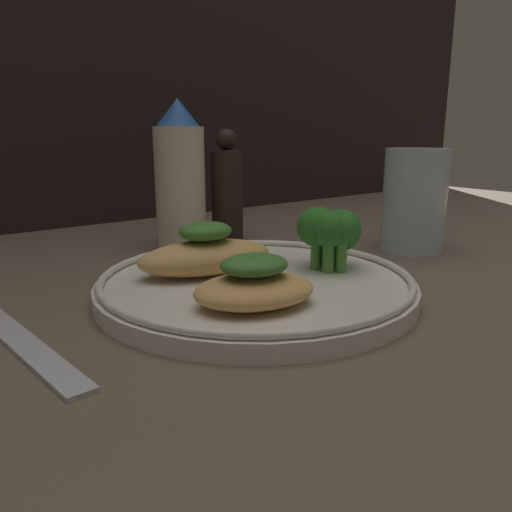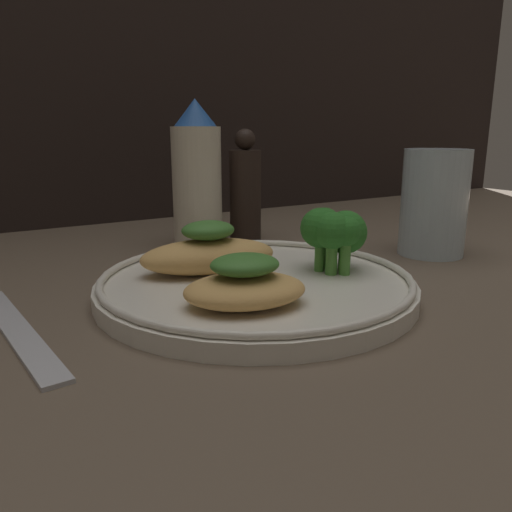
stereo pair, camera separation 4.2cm
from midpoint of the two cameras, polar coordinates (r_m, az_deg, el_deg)
ground_plane at (r=42.64cm, az=-2.80°, el=-5.12°), size 180.00×180.00×1.00cm
plate at (r=42.17cm, az=-2.82°, el=-3.21°), size 26.62×26.62×2.00cm
grilled_meat_front at (r=35.41cm, az=-3.55°, el=-3.44°), size 10.28×8.61×3.77cm
grilled_meat_middle at (r=43.49cm, az=-8.46°, el=0.18°), size 12.85×8.01×4.63cm
broccoli_bunch at (r=44.51cm, az=5.74°, el=2.96°), size 5.99×5.47×5.67cm
sauce_bottle at (r=59.19cm, az=-10.71°, el=8.69°), size 5.77×5.77×17.09cm
pepper_grinder at (r=62.62cm, az=-5.23°, el=7.36°), size 3.92×3.92×13.79cm
drinking_glass at (r=59.25cm, az=15.74°, el=6.12°), size 7.12×7.12×11.64cm
fork at (r=37.59cm, az=-28.40°, el=-8.30°), size 3.69×19.48×0.60cm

